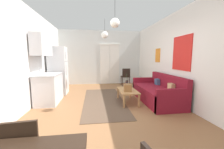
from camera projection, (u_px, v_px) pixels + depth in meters
ground_plane at (109, 112)px, 3.65m from camera, size 4.82×8.09×0.10m
wall_back at (101, 58)px, 7.20m from camera, size 4.42×0.13×2.78m
wall_right at (187, 58)px, 3.76m from camera, size 0.12×7.69×2.78m
wall_left at (17, 58)px, 3.18m from camera, size 0.12×7.69×2.78m
area_rug at (104, 100)px, 4.46m from camera, size 1.25×3.10×0.01m
couch at (158, 93)px, 4.38m from camera, size 0.93×2.02×0.85m
coffee_table at (128, 91)px, 4.26m from camera, size 0.51×1.01×0.40m
bamboo_vase at (127, 84)px, 4.59m from camera, size 0.07×0.07×0.47m
handbag at (128, 88)px, 4.09m from camera, size 0.27×0.30×0.31m
refrigerator at (58, 71)px, 5.22m from camera, size 0.64×0.65×1.80m
kitchen_counter at (47, 78)px, 4.20m from camera, size 0.63×1.08×2.08m
accent_chair at (126, 76)px, 6.75m from camera, size 0.42×0.40×0.86m
pendant_lamp_near at (115, 23)px, 3.39m from camera, size 0.23×0.23×0.65m
pendant_lamp_far at (105, 35)px, 4.99m from camera, size 0.25×0.25×0.69m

